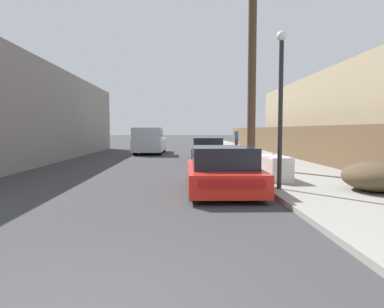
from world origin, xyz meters
name	(u,v)px	position (x,y,z in m)	size (l,w,h in m)	color
sidewalk_curb	(238,151)	(5.30, 23.50, 0.06)	(4.20, 63.00, 0.12)	gray
discarded_fridge	(273,168)	(3.84, 8.11, 0.50)	(0.80, 1.83, 0.78)	white
parked_sports_car_red	(222,171)	(2.02, 6.73, 0.56)	(1.94, 4.27, 1.25)	red
car_parked_mid	(207,150)	(2.29, 15.72, 0.61)	(1.85, 4.38, 1.29)	#2D478C
pickup_truck	(149,141)	(-1.36, 21.63, 0.92)	(2.12, 5.35, 1.85)	silver
utility_pole	(252,68)	(3.77, 11.30, 4.20)	(1.80, 0.34, 7.98)	#4C3826
street_lamp	(281,97)	(3.51, 6.32, 2.56)	(0.26, 0.26, 4.16)	#232326
brush_pile	(375,177)	(5.90, 5.93, 0.49)	(1.61, 1.78, 0.74)	brown
wooden_fence	(277,140)	(7.25, 19.76, 1.01)	(0.08, 38.04, 1.78)	brown
building_left_block	(3,115)	(-9.08, 16.89, 2.52)	(7.00, 23.37, 5.03)	gray
building_right_house	(351,118)	(11.54, 18.49, 2.47)	(6.00, 19.29, 4.93)	tan
pedestrian	(236,138)	(5.72, 27.07, 0.97)	(0.34, 0.34, 1.66)	#282D42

